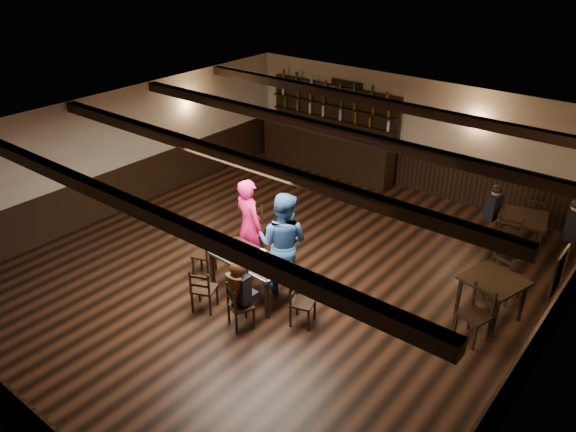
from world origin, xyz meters
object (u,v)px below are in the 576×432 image
Objects in this scene: dining_table at (251,262)px; chair_near_left at (202,288)px; cake at (234,245)px; woman_pink at (249,225)px; man_blue at (283,243)px; bar_counter at (329,143)px; chair_near_right at (236,303)px.

chair_near_left is (-0.31, -0.85, -0.19)m from dining_table.
chair_near_left is at bearing -81.54° from cake.
man_blue is at bearing -176.86° from woman_pink.
man_blue is at bearing 64.66° from chair_near_left.
cake is (-0.45, 0.08, 0.13)m from dining_table.
cake is 0.07× the size of bar_counter.
woman_pink is 0.94m from man_blue.
cake is at bearing 118.59° from woman_pink.
man_blue is (0.32, 0.48, 0.28)m from dining_table.
cake is 5.73m from bar_counter.
chair_near_left is 1.01× the size of chair_near_right.
man_blue reaches higher than woman_pink.
bar_counter reaches higher than cake.
woman_pink is at bearing 101.20° from chair_near_left.
chair_near_right is at bearing -62.67° from dining_table.
bar_counter is at bearing 108.16° from cake.
man_blue reaches higher than chair_near_right.
dining_table is 0.37× the size of bar_counter.
dining_table is at bearing -67.95° from bar_counter.
chair_near_left is at bearing -176.49° from chair_near_right.
bar_counter reaches higher than man_blue.
woman_pink is 0.97× the size of man_blue.
chair_near_right is at bearing 138.21° from woman_pink.
bar_counter reaches higher than woman_pink.
cake reaches higher than dining_table.
woman_pink reaches higher than chair_near_left.
bar_counter is (-2.24, 5.52, 0.07)m from dining_table.
man_blue is (-0.10, 1.29, 0.47)m from chair_near_right.
bar_counter is (-1.92, 6.38, 0.26)m from chair_near_left.
man_blue reaches higher than cake.
cake is (-0.14, 0.94, 0.32)m from chair_near_left.
bar_counter is at bearing 112.05° from dining_table.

